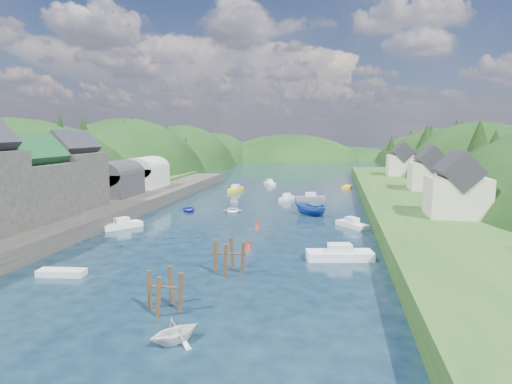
% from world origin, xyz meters
% --- Properties ---
extents(ground, '(600.00, 600.00, 0.00)m').
position_xyz_m(ground, '(0.00, 50.00, 0.00)').
color(ground, black).
rests_on(ground, ground).
extents(hillside_left, '(44.00, 245.56, 52.00)m').
position_xyz_m(hillside_left, '(-45.00, 75.00, -8.03)').
color(hillside_left, black).
rests_on(hillside_left, ground).
extents(hillside_right, '(36.00, 245.56, 48.00)m').
position_xyz_m(hillside_right, '(45.00, 75.00, -7.41)').
color(hillside_right, black).
rests_on(hillside_right, ground).
extents(far_hills, '(103.00, 68.00, 44.00)m').
position_xyz_m(far_hills, '(1.22, 174.01, -10.80)').
color(far_hills, black).
rests_on(far_hills, ground).
extents(hill_trees, '(90.16, 152.27, 12.16)m').
position_xyz_m(hill_trees, '(0.51, 63.92, 11.09)').
color(hill_trees, black).
rests_on(hill_trees, ground).
extents(quay_left, '(12.00, 110.00, 2.00)m').
position_xyz_m(quay_left, '(-24.00, 20.00, 1.00)').
color(quay_left, '#2D2B28').
rests_on(quay_left, ground).
extents(terrace_left_grass, '(12.00, 110.00, 2.50)m').
position_xyz_m(terrace_left_grass, '(-31.00, 20.00, 1.25)').
color(terrace_left_grass, '#234719').
rests_on(terrace_left_grass, ground).
extents(boat_sheds, '(7.00, 21.00, 7.50)m').
position_xyz_m(boat_sheds, '(-26.00, 39.00, 5.27)').
color(boat_sheds, '#2D2D30').
rests_on(boat_sheds, quay_left).
extents(terrace_right, '(16.00, 120.00, 2.40)m').
position_xyz_m(terrace_right, '(25.00, 40.00, 1.20)').
color(terrace_right, '#234719').
rests_on(terrace_right, ground).
extents(right_bank_cottages, '(9.00, 59.24, 8.41)m').
position_xyz_m(right_bank_cottages, '(28.00, 48.33, 5.84)').
color(right_bank_cottages, beige).
rests_on(right_bank_cottages, terrace_right).
extents(piling_cluster_near, '(2.89, 2.73, 3.52)m').
position_xyz_m(piling_cluster_near, '(-0.35, -6.89, 1.19)').
color(piling_cluster_near, '#382314').
rests_on(piling_cluster_near, ground).
extents(piling_cluster_far, '(3.16, 2.95, 3.66)m').
position_xyz_m(piling_cluster_far, '(2.24, 2.18, 1.26)').
color(piling_cluster_far, '#382314').
rests_on(piling_cluster_far, ground).
extents(channel_buoy_near, '(0.70, 0.70, 1.10)m').
position_xyz_m(channel_buoy_near, '(2.40, 10.38, 0.48)').
color(channel_buoy_near, '#B61F0E').
rests_on(channel_buoy_near, ground).
extents(channel_buoy_far, '(0.70, 0.70, 1.10)m').
position_xyz_m(channel_buoy_far, '(1.31, 21.46, 0.48)').
color(channel_buoy_far, '#B61F0E').
rests_on(channel_buoy_far, ground).
extents(moored_boats, '(35.68, 86.03, 2.17)m').
position_xyz_m(moored_boats, '(1.07, 28.15, 0.55)').
color(moored_boats, white).
rests_on(moored_boats, ground).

